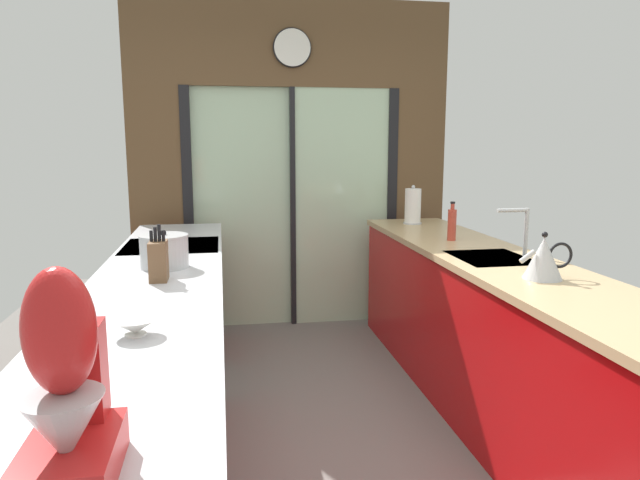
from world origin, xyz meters
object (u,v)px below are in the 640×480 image
oven_range (175,317)px  stand_mixer (67,400)px  kettle (544,258)px  soap_bottle (452,224)px  stock_pot (164,251)px  paper_towel_roll (413,207)px  knife_block (158,260)px  mixing_bowl (135,326)px

oven_range → stand_mixer: 2.63m
kettle → soap_bottle: 1.09m
stock_pot → soap_bottle: 1.86m
soap_bottle → paper_towel_roll: 0.78m
oven_range → paper_towel_roll: paper_towel_roll is taller
oven_range → kettle: kettle is taller
knife_block → paper_towel_roll: paper_towel_roll is taller
stock_pot → mixing_bowl: bearing=-90.0°
mixing_bowl → stock_pot: bearing=90.0°
stand_mixer → paper_towel_roll: 3.67m
stock_pot → paper_towel_roll: paper_towel_roll is taller
knife_block → kettle: 1.80m
kettle → paper_towel_roll: size_ratio=0.88×
stand_mixer → soap_bottle: 3.01m
stand_mixer → stock_pot: bearing=90.0°
stock_pot → kettle: bearing=-17.4°
stand_mixer → knife_block: bearing=90.0°
knife_block → soap_bottle: size_ratio=1.03×
knife_block → paper_towel_roll: (1.78, 1.59, 0.04)m
knife_block → kettle: knife_block is taller
oven_range → stock_pot: size_ratio=3.71×
knife_block → stock_pot: knife_block is taller
oven_range → mixing_bowl: bearing=-89.4°
oven_range → mixing_bowl: 1.79m
soap_bottle → oven_range: bearing=175.9°
mixing_bowl → knife_block: bearing=90.0°
mixing_bowl → stock_pot: (0.00, 1.07, 0.05)m
mixing_bowl → paper_towel_roll: (1.78, 2.37, 0.10)m
knife_block → paper_towel_roll: 2.39m
stock_pot → paper_towel_roll: size_ratio=0.81×
stand_mixer → kettle: (1.78, 1.34, -0.06)m
stock_pot → oven_range: bearing=91.6°
stand_mixer → kettle: 2.23m
mixing_bowl → paper_towel_roll: bearing=53.1°
oven_range → soap_bottle: 1.89m
mixing_bowl → paper_towel_roll: paper_towel_roll is taller
oven_range → stand_mixer: size_ratio=2.19×
knife_block → soap_bottle: (1.78, 0.81, 0.01)m
kettle → knife_block: bearing=171.1°
paper_towel_roll → oven_range: bearing=-160.1°
oven_range → kettle: bearing=-34.0°
stand_mixer → soap_bottle: size_ratio=1.65×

